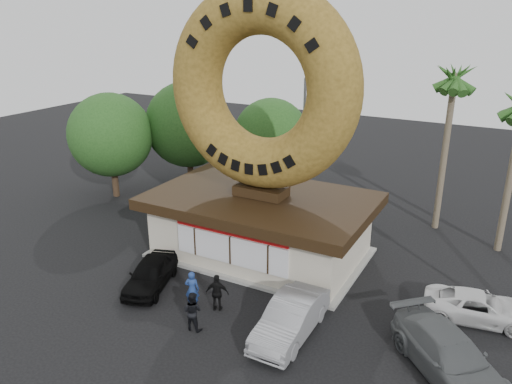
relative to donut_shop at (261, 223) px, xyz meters
The scene contains 15 objects.
ground 6.24m from the donut_shop, 90.00° to the right, with size 90.00×90.00×0.00m, color black.
donut_shop is the anchor object (origin of this frame).
giant_donut 6.93m from the donut_shop, 90.00° to the left, with size 9.80×9.80×2.50m, color olive.
tree_west 12.15m from the donut_shop, 143.55° to the left, with size 6.00×6.00×7.65m.
tree_mid 10.12m from the donut_shop, 113.92° to the left, with size 5.20×5.20×6.63m.
tree_far 13.59m from the donut_shop, 166.94° to the left, with size 5.60×5.60×7.14m.
palm_near 12.83m from the donut_shop, 46.90° to the left, with size 2.60×2.60×9.75m.
street_lamp 10.54m from the donut_shop, 100.50° to the left, with size 2.11×0.20×8.00m.
person_left 5.93m from the donut_shop, 92.37° to the right, with size 0.62×0.41×1.71m, color navy.
person_center 7.27m from the donut_shop, 84.32° to the right, with size 0.81×0.63×1.66m, color black.
person_right 5.70m from the donut_shop, 81.27° to the right, with size 0.99×0.41×1.69m, color black.
car_black 6.24m from the donut_shop, 118.42° to the right, with size 1.61×3.99×1.36m, color black.
car_silver 7.20m from the donut_shop, 52.59° to the right, with size 1.62×4.64×1.53m, color gray.
car_grey 11.41m from the donut_shop, 26.57° to the right, with size 2.16×5.30×1.54m, color #5A5D5F.
car_white 10.85m from the donut_shop, ahead, with size 2.00×4.33×1.20m, color silver.
Camera 1 is at (11.11, -15.01, 12.11)m, focal length 35.00 mm.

